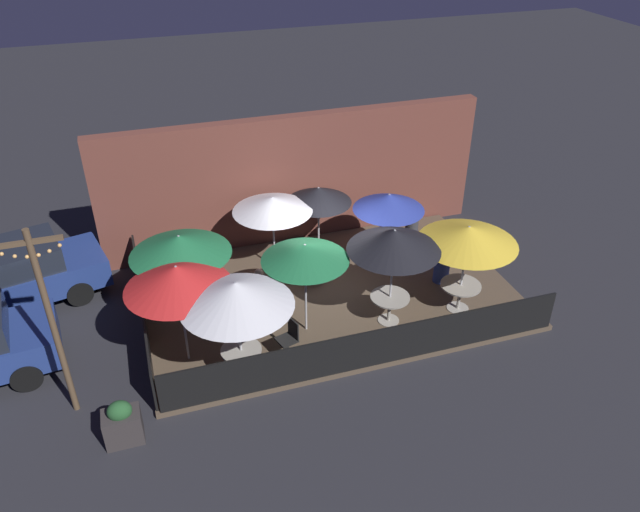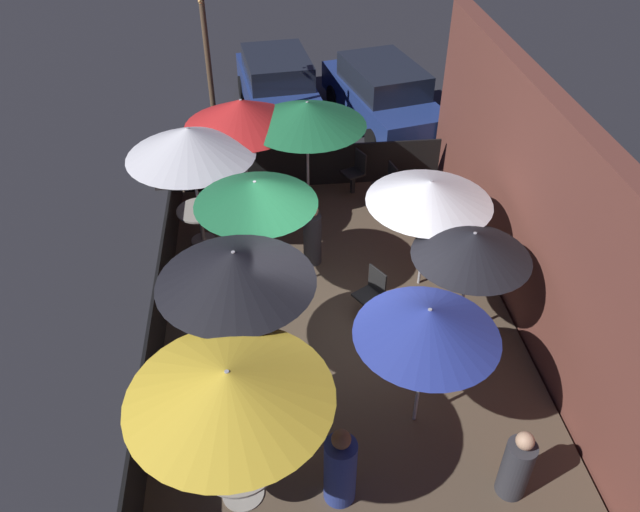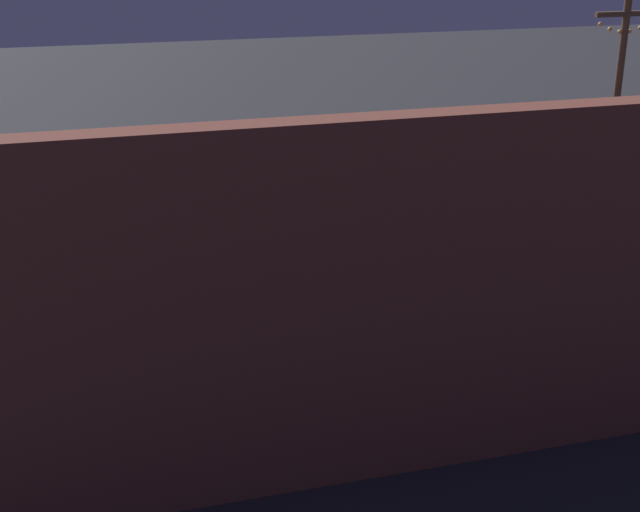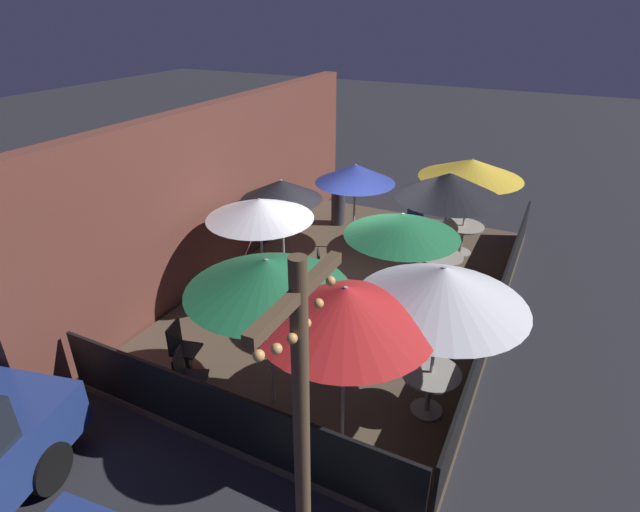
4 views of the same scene
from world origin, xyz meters
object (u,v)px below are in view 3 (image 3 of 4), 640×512
(patio_chair_3, at_px, (599,289))
(patron_2, at_px, (60,307))
(patio_umbrella_1, at_px, (58,168))
(patio_chair_2, at_px, (320,313))
(patio_umbrella_6, at_px, (503,135))
(patio_umbrella_5, at_px, (300,257))
(patio_umbrella_7, at_px, (333,154))
(dining_table_0, at_px, (414,221))
(patio_umbrella_3, at_px, (144,234))
(light_post, at_px, (615,113))
(patron_0, at_px, (48,395))
(patron_1, at_px, (409,272))
(patio_chair_0, at_px, (586,312))
(patio_umbrella_2, at_px, (192,149))
(patio_umbrella_8, at_px, (531,154))
(patio_umbrella_0, at_px, (418,128))
(dining_table_2, at_px, (198,261))
(patio_chair_1, at_px, (356,238))
(patio_umbrella_4, at_px, (405,229))
(planter_box, at_px, (523,206))
(dining_table_1, at_px, (70,272))

(patio_chair_3, relative_size, patron_2, 0.74)
(patio_umbrella_1, relative_size, patio_chair_2, 2.52)
(patio_umbrella_6, xyz_separation_m, patio_chair_2, (3.42, 1.95, -1.65))
(patio_umbrella_1, height_order, patio_umbrella_5, patio_umbrella_1)
(patio_umbrella_7, relative_size, dining_table_0, 2.70)
(patio_umbrella_3, height_order, light_post, light_post)
(patron_0, xyz_separation_m, patron_1, (-4.88, -2.04, 0.06))
(patio_umbrella_6, xyz_separation_m, patio_umbrella_7, (2.74, 0.19, -0.05))
(patio_chair_0, xyz_separation_m, patron_2, (6.50, -1.82, 0.07))
(patio_umbrella_2, height_order, patio_umbrella_8, patio_umbrella_2)
(patio_chair_2, bearing_deg, light_post, -96.85)
(patio_umbrella_5, xyz_separation_m, patron_1, (-2.13, -2.13, -1.25))
(dining_table_0, bearing_deg, patio_umbrella_0, 0.00)
(patio_umbrella_6, relative_size, dining_table_2, 2.61)
(patio_umbrella_7, relative_size, patio_chair_1, 2.50)
(patio_umbrella_6, height_order, patio_umbrella_7, patio_umbrella_6)
(patio_umbrella_0, xyz_separation_m, patio_umbrella_8, (-0.82, 2.12, 0.04))
(patio_umbrella_4, distance_m, planter_box, 6.52)
(patio_umbrella_4, distance_m, dining_table_0, 4.41)
(patio_umbrella_8, bearing_deg, patio_chair_2, 12.95)
(patio_umbrella_7, xyz_separation_m, patio_chair_2, (0.68, 1.77, -1.60))
(patio_umbrella_3, distance_m, patio_umbrella_8, 5.48)
(patio_umbrella_5, distance_m, patio_chair_3, 4.73)
(patron_0, bearing_deg, dining_table_2, 59.84)
(patio_chair_3, bearing_deg, light_post, -57.46)
(patio_chair_3, bearing_deg, patio_chair_2, 60.87)
(patio_umbrella_5, height_order, patio_chair_0, patio_umbrella_5)
(patron_2, relative_size, planter_box, 1.32)
(patio_umbrella_3, relative_size, patron_1, 1.70)
(dining_table_0, height_order, light_post, light_post)
(dining_table_0, bearing_deg, patron_1, 66.86)
(patio_umbrella_1, xyz_separation_m, patio_umbrella_5, (-2.45, 3.45, -0.26))
(patron_2, bearing_deg, dining_table_1, 14.33)
(light_post, bearing_deg, patio_umbrella_6, 16.26)
(patio_umbrella_0, bearing_deg, patio_chair_2, 49.94)
(dining_table_0, bearing_deg, patron_2, 18.95)
(patio_umbrella_6, height_order, patio_umbrella_8, patio_umbrella_6)
(patio_chair_1, bearing_deg, patron_0, -157.88)
(planter_box, bearing_deg, patio_umbrella_2, 15.56)
(patio_umbrella_5, bearing_deg, patron_0, -1.86)
(light_post, bearing_deg, patron_1, 23.25)
(dining_table_2, bearing_deg, patio_chair_2, 121.42)
(patio_umbrella_6, bearing_deg, patron_2, 8.76)
(patio_umbrella_8, relative_size, light_post, 0.58)
(patio_umbrella_0, distance_m, dining_table_2, 4.06)
(patio_umbrella_7, relative_size, patio_umbrella_8, 0.96)
(dining_table_2, relative_size, light_post, 0.22)
(light_post, bearing_deg, patio_umbrella_0, -3.69)
(patio_chair_0, bearing_deg, light_post, -48.51)
(patio_umbrella_5, height_order, patio_chair_1, patio_umbrella_5)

